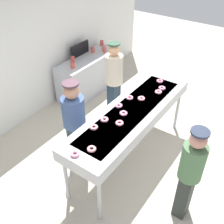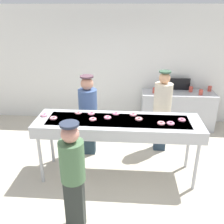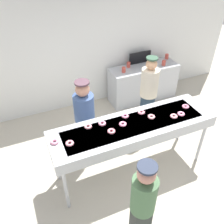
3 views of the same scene
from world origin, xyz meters
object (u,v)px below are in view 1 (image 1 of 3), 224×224
Objects in this scene: strawberry_donut_9 at (162,88)px; paper_cup_1 at (93,50)px; strawberry_donut_4 at (119,106)px; strawberry_donut_8 at (160,81)px; strawberry_donut_10 at (158,92)px; paper_cup_2 at (73,59)px; customer_waiting at (190,172)px; menu_display at (80,49)px; strawberry_donut_0 at (104,119)px; paper_cup_0 at (102,43)px; strawberry_donut_3 at (141,98)px; strawberry_donut_5 at (75,154)px; paper_cup_4 at (73,65)px; paper_cup_3 at (104,49)px; strawberry_donut_6 at (92,149)px; strawberry_donut_11 at (94,127)px; fryer_conveyor at (131,115)px; worker_assistant at (74,120)px; strawberry_donut_2 at (124,113)px; strawberry_donut_1 at (130,98)px; prep_counter at (89,75)px; strawberry_donut_7 at (120,123)px; worker_baker at (114,78)px.

strawberry_donut_9 is 0.98× the size of paper_cup_1.
strawberry_donut_4 is 1.00× the size of strawberry_donut_8.
strawberry_donut_10 is 2.29m from paper_cup_2.
menu_display is at bearing 45.02° from customer_waiting.
strawberry_donut_0 is 2.46m from paper_cup_2.
menu_display is at bearing 175.35° from paper_cup_0.
strawberry_donut_3 reaches higher than paper_cup_0.
paper_cup_0 is (3.38, 2.13, -0.13)m from strawberry_donut_5.
strawberry_donut_5 is 0.98× the size of paper_cup_4.
strawberry_donut_5 is 3.61m from paper_cup_3.
strawberry_donut_9 is 1.00× the size of strawberry_donut_10.
customer_waiting is at bearing -63.73° from strawberry_donut_6.
strawberry_donut_5 is 1.00× the size of strawberry_donut_10.
strawberry_donut_11 is (0.56, 0.13, 0.00)m from strawberry_donut_5.
paper_cup_4 is (-1.35, -0.23, 0.00)m from paper_cup_0.
worker_assistant is at bearing 132.07° from fryer_conveyor.
strawberry_donut_0 is at bearing -131.48° from menu_display.
paper_cup_4 is (1.38, 1.29, 0.02)m from worker_assistant.
strawberry_donut_4 is 0.98× the size of paper_cup_1.
strawberry_donut_2 and strawberry_donut_8 have the same top height.
strawberry_donut_4 is 1.05m from strawberry_donut_6.
customer_waiting is 12.52× the size of paper_cup_0.
strawberry_donut_8 is at bearing -116.45° from paper_cup_0.
strawberry_donut_5 is 1.00× the size of strawberry_donut_11.
worker_assistant reaches higher than strawberry_donut_3.
worker_assistant is 12.94× the size of paper_cup_2.
customer_waiting is 3.96m from paper_cup_1.
strawberry_donut_1 is at bearing 20.40° from strawberry_donut_2.
strawberry_donut_11 is at bearing -138.67° from prep_counter.
paper_cup_4 is at bearing 42.92° from strawberry_donut_5.
strawberry_donut_7 reaches higher than fryer_conveyor.
fryer_conveyor is 3.05m from paper_cup_0.
strawberry_donut_7 and strawberry_donut_8 have the same top height.
strawberry_donut_1 is 0.08× the size of worker_assistant.
strawberry_donut_10 is 2.33m from prep_counter.
strawberry_donut_9 is 2.27m from paper_cup_2.
strawberry_donut_4 and strawberry_donut_6 have the same top height.
strawberry_donut_3 is 1.99m from paper_cup_4.
worker_baker reaches higher than strawberry_donut_4.
strawberry_donut_8 is (1.22, -0.00, 0.00)m from strawberry_donut_2.
strawberry_donut_2 is 0.98× the size of paper_cup_0.
strawberry_donut_10 is at bearing 70.95° from worker_baker.
strawberry_donut_4 is 0.07× the size of worker_baker.
strawberry_donut_2 is 2.70m from menu_display.
strawberry_donut_7 is at bearing -139.02° from paper_cup_3.
worker_assistant is (0.09, 0.47, -0.15)m from strawberry_donut_11.
strawberry_donut_6 is (0.20, -0.12, 0.00)m from strawberry_donut_5.
paper_cup_2 is at bearing 69.20° from strawberry_donut_1.
strawberry_donut_9 is 0.07× the size of worker_baker.
strawberry_donut_2 is 1.00× the size of strawberry_donut_5.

